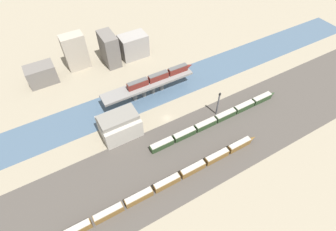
% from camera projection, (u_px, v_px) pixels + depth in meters
% --- Properties ---
extents(ground_plane, '(400.00, 400.00, 0.00)m').
position_uv_depth(ground_plane, '(167.00, 118.00, 140.03)').
color(ground_plane, gray).
extents(railbed_yard, '(280.00, 42.00, 0.01)m').
position_uv_depth(railbed_yard, '(191.00, 151.00, 126.20)').
color(railbed_yard, '#423D38').
rests_on(railbed_yard, ground).
extents(river_water, '(320.00, 22.98, 0.01)m').
position_uv_depth(river_water, '(149.00, 94.00, 152.47)').
color(river_water, '#3D5166').
rests_on(river_water, ground).
extents(bridge, '(54.16, 8.98, 8.27)m').
position_uv_depth(bridge, '(148.00, 85.00, 147.52)').
color(bridge, slate).
rests_on(bridge, ground).
extents(train_on_bridge, '(41.69, 3.03, 4.03)m').
position_uv_depth(train_on_bridge, '(160.00, 76.00, 147.47)').
color(train_on_bridge, '#5B1E19').
rests_on(train_on_bridge, bridge).
extents(train_yard_near, '(96.71, 2.77, 4.01)m').
position_uv_depth(train_yard_near, '(170.00, 181.00, 113.37)').
color(train_yard_near, brown).
rests_on(train_yard_near, ground).
extents(train_yard_mid, '(80.55, 3.15, 3.67)m').
position_uv_depth(train_yard_mid, '(218.00, 119.00, 137.40)').
color(train_yard_mid, '#23381E').
rests_on(train_yard_mid, ground).
extents(warehouse_building, '(18.98, 14.61, 12.75)m').
position_uv_depth(warehouse_building, '(119.00, 125.00, 129.06)').
color(warehouse_building, '#9E998E').
rests_on(warehouse_building, ground).
extents(signal_tower, '(1.00, 0.83, 15.23)m').
position_uv_depth(signal_tower, '(218.00, 104.00, 136.44)').
color(signal_tower, '#4C4C51').
rests_on(signal_tower, ground).
extents(city_block_far_left, '(16.44, 10.61, 11.72)m').
position_uv_depth(city_block_far_left, '(42.00, 74.00, 155.01)').
color(city_block_far_left, '#605B56').
rests_on(city_block_far_left, ground).
extents(city_block_left, '(13.67, 8.36, 22.57)m').
position_uv_depth(city_block_left, '(75.00, 52.00, 161.11)').
color(city_block_left, gray).
rests_on(city_block_left, ground).
extents(city_block_center, '(8.62, 15.70, 20.60)m').
position_uv_depth(city_block_center, '(109.00, 49.00, 164.52)').
color(city_block_center, '#605B56').
rests_on(city_block_center, ground).
extents(city_block_right, '(17.59, 11.26, 15.25)m').
position_uv_depth(city_block_right, '(134.00, 46.00, 171.64)').
color(city_block_right, gray).
rests_on(city_block_right, ground).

